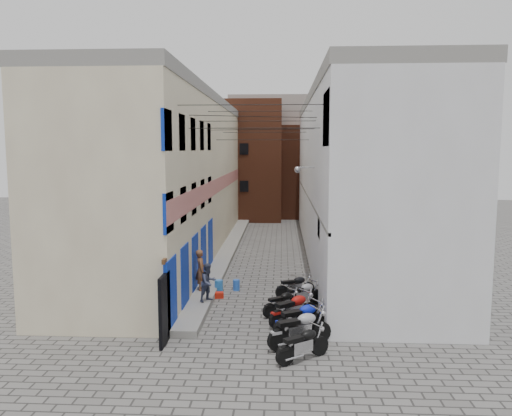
% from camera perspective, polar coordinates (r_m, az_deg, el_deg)
% --- Properties ---
extents(ground, '(90.00, 90.00, 0.00)m').
position_cam_1_polar(ground, '(16.32, -1.04, -14.86)').
color(ground, '#5E5B58').
rests_on(ground, ground).
extents(plinth, '(0.90, 26.00, 0.25)m').
position_cam_1_polar(plinth, '(28.91, -3.28, -4.99)').
color(plinth, gray).
rests_on(plinth, ground).
extents(building_left, '(5.10, 27.00, 9.00)m').
position_cam_1_polar(building_left, '(28.77, -9.17, 3.67)').
color(building_left, '#C4B494').
rests_on(building_left, ground).
extents(building_right, '(5.94, 26.00, 9.00)m').
position_cam_1_polar(building_right, '(28.44, 10.95, 3.61)').
color(building_right, white).
rests_on(building_right, ground).
extents(building_far_brick_left, '(6.00, 6.00, 10.00)m').
position_cam_1_polar(building_far_brick_left, '(43.25, -1.07, 5.44)').
color(building_far_brick_left, brown).
rests_on(building_far_brick_left, ground).
extents(building_far_brick_right, '(5.00, 6.00, 8.00)m').
position_cam_1_polar(building_far_brick_right, '(45.22, 5.46, 4.20)').
color(building_far_brick_right, brown).
rests_on(building_far_brick_right, ground).
extents(building_far_concrete, '(8.00, 5.00, 11.00)m').
position_cam_1_polar(building_far_concrete, '(49.15, 1.77, 6.18)').
color(building_far_concrete, gray).
rests_on(building_far_concrete, ground).
extents(far_shopfront, '(2.00, 0.30, 2.40)m').
position_cam_1_polar(far_shopfront, '(40.63, 1.47, -0.02)').
color(far_shopfront, black).
rests_on(far_shopfront, ground).
extents(overhead_wires, '(5.80, 13.02, 1.32)m').
position_cam_1_polar(overhead_wires, '(22.83, 0.30, 9.56)').
color(overhead_wires, black).
rests_on(overhead_wires, ground).
extents(motorcycle_a, '(1.83, 1.56, 1.07)m').
position_cam_1_polar(motorcycle_a, '(14.76, 5.38, -15.06)').
color(motorcycle_a, black).
rests_on(motorcycle_a, ground).
extents(motorcycle_b, '(2.24, 1.65, 1.26)m').
position_cam_1_polar(motorcycle_b, '(15.63, 5.05, -13.41)').
color(motorcycle_b, '#98989C').
rests_on(motorcycle_b, ground).
extents(motorcycle_c, '(2.13, 1.59, 1.20)m').
position_cam_1_polar(motorcycle_c, '(16.59, 5.27, -12.31)').
color(motorcycle_c, '#0D1FCD').
rests_on(motorcycle_c, ground).
extents(motorcycle_d, '(2.03, 1.85, 1.21)m').
position_cam_1_polar(motorcycle_d, '(17.47, 4.33, -11.28)').
color(motorcycle_d, '#A6100B').
rests_on(motorcycle_d, ground).
extents(motorcycle_e, '(1.67, 1.47, 0.99)m').
position_cam_1_polar(motorcycle_e, '(18.45, 3.05, -10.65)').
color(motorcycle_e, black).
rests_on(motorcycle_e, ground).
extents(motorcycle_f, '(1.88, 1.52, 1.08)m').
position_cam_1_polar(motorcycle_f, '(19.39, 5.38, -9.66)').
color(motorcycle_f, '#9A999D').
rests_on(motorcycle_f, ground).
extents(motorcycle_g, '(1.81, 1.23, 1.01)m').
position_cam_1_polar(motorcycle_g, '(20.59, 4.51, -8.77)').
color(motorcycle_g, black).
rests_on(motorcycle_g, ground).
extents(person_a, '(0.53, 0.69, 1.68)m').
position_cam_1_polar(person_a, '(20.69, -6.35, -7.04)').
color(person_a, brown).
rests_on(person_a, plinth).
extents(person_b, '(0.88, 0.90, 1.46)m').
position_cam_1_polar(person_b, '(19.23, -5.47, -8.43)').
color(person_b, '#393E55').
rests_on(person_b, plinth).
extents(water_jug_near, '(0.36, 0.36, 0.54)m').
position_cam_1_polar(water_jug_near, '(21.22, -4.28, -8.95)').
color(water_jug_near, blue).
rests_on(water_jug_near, ground).
extents(water_jug_far, '(0.33, 0.33, 0.46)m').
position_cam_1_polar(water_jug_far, '(21.57, -2.26, -8.79)').
color(water_jug_far, blue).
rests_on(water_jug_far, ground).
extents(red_crate, '(0.42, 0.34, 0.23)m').
position_cam_1_polar(red_crate, '(20.58, -4.27, -9.90)').
color(red_crate, red).
rests_on(red_crate, ground).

